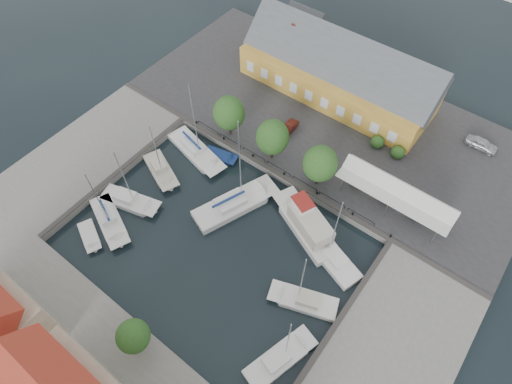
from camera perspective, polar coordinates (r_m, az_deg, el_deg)
ground at (r=51.26m, az=-4.09°, el=-5.33°), size 140.00×140.00×0.00m
north_quay at (r=62.83m, az=9.57°, el=9.57°), size 56.00×26.00×1.00m
west_quay at (r=61.72m, az=-21.31°, el=4.74°), size 12.00×24.00×1.00m
east_quay at (r=46.79m, az=16.82°, el=-20.83°), size 12.00×24.00×1.00m
south_bank at (r=47.56m, az=-21.84°, el=-22.35°), size 56.00×14.00×1.00m
quay_edge_fittings at (r=52.24m, az=-0.81°, el=-1.18°), size 56.00×24.72×0.40m
warehouse at (r=64.75m, az=10.62°, el=15.66°), size 28.56×14.00×9.55m
tent_canopy at (r=52.27m, az=18.15°, el=-0.15°), size 14.00×4.00×2.83m
quay_trees at (r=53.64m, az=2.20°, el=7.32°), size 18.20×4.20×6.30m
car_silver at (r=64.51m, az=27.89°, el=5.69°), size 4.25×1.80×1.44m
car_red at (r=59.35m, az=4.32°, el=8.46°), size 1.37×3.65×1.19m
center_sailboat at (r=52.80m, az=-2.97°, el=-1.75°), size 6.97×11.36×14.86m
trawler at (r=50.79m, az=6.82°, el=-4.39°), size 10.86×7.16×5.00m
east_boat_a at (r=49.92m, az=10.15°, el=-8.77°), size 8.30×5.07×11.33m
east_boat_b at (r=47.42m, az=6.52°, el=-14.29°), size 7.79×4.77×10.35m
east_boat_c at (r=45.39m, az=3.04°, el=-21.45°), size 4.56×8.15×10.16m
west_boat_a at (r=58.73m, az=-8.05°, el=5.41°), size 10.35×4.94×13.10m
west_boat_b at (r=57.39m, az=-12.56°, el=2.78°), size 7.35×4.92×9.82m
west_boat_c at (r=55.44m, az=-16.53°, el=-1.22°), size 8.05×4.43×10.59m
west_boat_d at (r=54.56m, az=-18.91°, el=-3.62°), size 8.45×5.41×11.05m
launch_sw at (r=54.36m, az=-21.24°, el=-5.57°), size 4.88×3.45×0.98m
launch_nw at (r=57.98m, az=-4.83°, el=4.73°), size 4.95×2.85×0.88m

